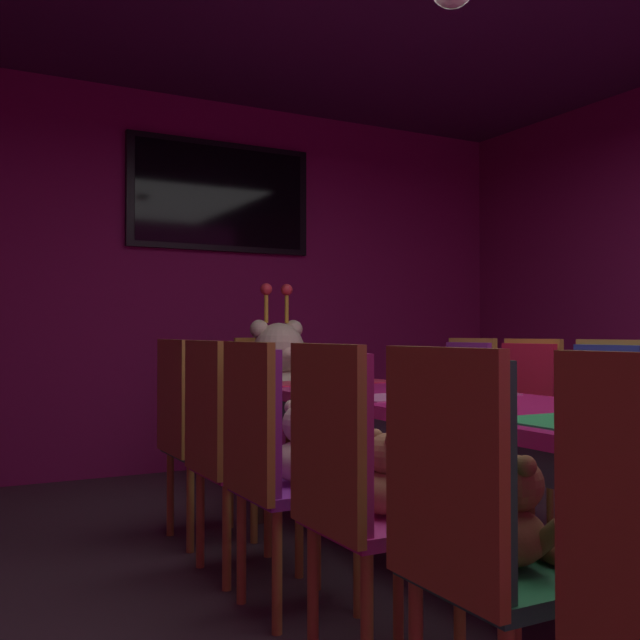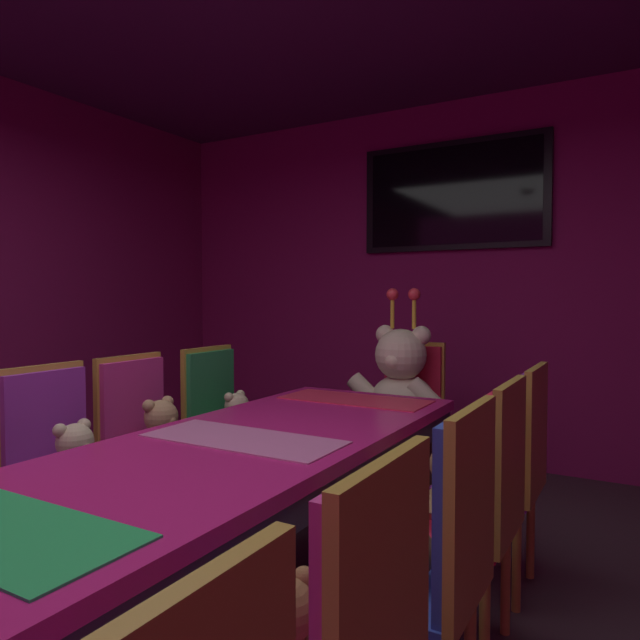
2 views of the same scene
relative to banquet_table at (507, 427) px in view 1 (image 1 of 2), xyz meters
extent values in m
plane|color=#3F2D38|center=(0.00, 0.00, -0.66)|extent=(7.90, 7.90, 0.00)
cube|color=#8C1959|center=(0.00, 3.20, 0.74)|extent=(5.20, 0.12, 2.80)
cube|color=#C61E72|center=(0.00, 0.00, 0.06)|extent=(0.90, 3.36, 0.05)
cube|color=#33333F|center=(0.00, 0.00, -0.02)|extent=(0.88, 3.29, 0.10)
cylinder|color=#4C3826|center=(0.38, 1.51, -0.31)|extent=(0.07, 0.07, 0.69)
cylinder|color=#4C3826|center=(-0.38, 1.51, -0.31)|extent=(0.07, 0.07, 0.69)
cube|color=green|center=(0.00, -0.48, 0.09)|extent=(0.77, 0.32, 0.01)
cube|color=pink|center=(0.00, 0.48, 0.09)|extent=(0.77, 0.32, 0.01)
cube|color=#E52D4C|center=(0.00, 1.43, 0.09)|extent=(0.77, 0.32, 0.01)
cube|color=#268C4C|center=(-0.73, -0.81, -0.22)|extent=(0.40, 0.40, 0.04)
cube|color=#268C4C|center=(-0.91, -0.81, 0.05)|extent=(0.05, 0.38, 0.50)
cube|color=gold|center=(-0.93, -0.81, 0.05)|extent=(0.03, 0.41, 0.55)
cylinder|color=gold|center=(-0.57, -0.65, -0.45)|extent=(0.04, 0.04, 0.42)
ellipsoid|color=brown|center=(-0.73, -0.81, -0.12)|extent=(0.17, 0.17, 0.14)
sphere|color=brown|center=(-0.71, -0.81, 0.00)|extent=(0.14, 0.14, 0.14)
sphere|color=#99663C|center=(-0.67, -0.81, -0.01)|extent=(0.05, 0.05, 0.05)
sphere|color=brown|center=(-0.73, -0.76, 0.05)|extent=(0.05, 0.05, 0.05)
sphere|color=brown|center=(-0.73, -0.86, 0.05)|extent=(0.05, 0.05, 0.05)
cylinder|color=brown|center=(-0.69, -0.73, -0.11)|extent=(0.05, 0.12, 0.11)
cylinder|color=brown|center=(-0.69, -0.90, -0.11)|extent=(0.05, 0.12, 0.11)
cylinder|color=brown|center=(-0.62, -0.77, -0.17)|extent=(0.06, 0.13, 0.06)
cylinder|color=brown|center=(-0.62, -0.86, -0.17)|extent=(0.06, 0.13, 0.06)
cube|color=#CC338C|center=(-0.72, -0.25, -0.22)|extent=(0.40, 0.40, 0.04)
cube|color=#CC338C|center=(-0.90, -0.25, 0.05)|extent=(0.05, 0.38, 0.50)
cube|color=gold|center=(-0.92, -0.25, 0.05)|extent=(0.03, 0.41, 0.55)
cylinder|color=gold|center=(-0.56, -0.09, -0.45)|extent=(0.04, 0.04, 0.42)
cylinder|color=gold|center=(-0.56, -0.41, -0.45)|extent=(0.04, 0.04, 0.42)
cylinder|color=gold|center=(-0.88, -0.09, -0.45)|extent=(0.04, 0.04, 0.42)
cylinder|color=gold|center=(-0.88, -0.41, -0.45)|extent=(0.04, 0.04, 0.42)
ellipsoid|color=#9E7247|center=(-0.72, -0.25, -0.13)|extent=(0.16, 0.16, 0.13)
sphere|color=#9E7247|center=(-0.71, -0.25, -0.01)|extent=(0.13, 0.13, 0.13)
sphere|color=tan|center=(-0.66, -0.25, -0.02)|extent=(0.05, 0.05, 0.05)
sphere|color=#9E7247|center=(-0.72, -0.21, 0.04)|extent=(0.05, 0.05, 0.05)
sphere|color=#9E7247|center=(-0.72, -0.30, 0.04)|extent=(0.05, 0.05, 0.05)
cylinder|color=#9E7247|center=(-0.69, -0.17, -0.11)|extent=(0.04, 0.11, 0.11)
cylinder|color=#9E7247|center=(-0.69, -0.33, -0.11)|extent=(0.04, 0.11, 0.11)
cylinder|color=#9E7247|center=(-0.62, -0.21, -0.17)|extent=(0.06, 0.12, 0.06)
cylinder|color=#9E7247|center=(-0.62, -0.30, -0.17)|extent=(0.06, 0.12, 0.06)
cube|color=purple|center=(-0.74, 0.29, -0.22)|extent=(0.40, 0.40, 0.04)
cube|color=purple|center=(-0.92, 0.29, 0.05)|extent=(0.05, 0.38, 0.50)
cube|color=gold|center=(-0.94, 0.29, 0.05)|extent=(0.03, 0.41, 0.55)
cylinder|color=gold|center=(-0.58, 0.45, -0.45)|extent=(0.04, 0.04, 0.42)
cylinder|color=gold|center=(-0.58, 0.13, -0.45)|extent=(0.04, 0.04, 0.42)
cylinder|color=gold|center=(-0.90, 0.45, -0.45)|extent=(0.04, 0.04, 0.42)
cylinder|color=gold|center=(-0.90, 0.13, -0.45)|extent=(0.04, 0.04, 0.42)
ellipsoid|color=beige|center=(-0.74, 0.29, -0.11)|extent=(0.19, 0.19, 0.15)
sphere|color=beige|center=(-0.72, 0.29, 0.02)|extent=(0.15, 0.15, 0.15)
sphere|color=#FDDCAD|center=(-0.67, 0.29, 0.01)|extent=(0.06, 0.06, 0.06)
sphere|color=beige|center=(-0.74, 0.35, 0.08)|extent=(0.06, 0.06, 0.06)
sphere|color=beige|center=(-0.74, 0.24, 0.08)|extent=(0.06, 0.06, 0.06)
cylinder|color=beige|center=(-0.70, 0.39, -0.10)|extent=(0.05, 0.13, 0.13)
cylinder|color=beige|center=(-0.70, 0.20, -0.10)|extent=(0.05, 0.13, 0.13)
cylinder|color=beige|center=(-0.62, 0.34, -0.16)|extent=(0.06, 0.14, 0.06)
cylinder|color=beige|center=(-0.62, 0.24, -0.16)|extent=(0.06, 0.14, 0.06)
cube|color=#CC338C|center=(-0.74, 0.77, -0.22)|extent=(0.40, 0.40, 0.04)
cube|color=#CC338C|center=(-0.92, 0.77, 0.05)|extent=(0.05, 0.38, 0.50)
cube|color=gold|center=(-0.94, 0.77, 0.05)|extent=(0.03, 0.41, 0.55)
cylinder|color=gold|center=(-0.58, 0.93, -0.45)|extent=(0.04, 0.04, 0.42)
cylinder|color=gold|center=(-0.58, 0.61, -0.45)|extent=(0.04, 0.04, 0.42)
cylinder|color=gold|center=(-0.90, 0.93, -0.45)|extent=(0.04, 0.04, 0.42)
cylinder|color=gold|center=(-0.90, 0.61, -0.45)|extent=(0.04, 0.04, 0.42)
ellipsoid|color=tan|center=(-0.74, 0.77, -0.11)|extent=(0.20, 0.20, 0.16)
sphere|color=tan|center=(-0.72, 0.77, 0.04)|extent=(0.16, 0.16, 0.16)
sphere|color=tan|center=(-0.67, 0.77, 0.03)|extent=(0.06, 0.06, 0.06)
sphere|color=tan|center=(-0.74, 0.83, 0.10)|extent=(0.06, 0.06, 0.06)
sphere|color=tan|center=(-0.74, 0.71, 0.10)|extent=(0.06, 0.06, 0.06)
cylinder|color=tan|center=(-0.70, 0.87, -0.09)|extent=(0.06, 0.14, 0.13)
cylinder|color=tan|center=(-0.70, 0.67, -0.09)|extent=(0.06, 0.14, 0.13)
cylinder|color=tan|center=(-0.61, 0.83, -0.16)|extent=(0.07, 0.15, 0.07)
cylinder|color=tan|center=(-0.61, 0.72, -0.16)|extent=(0.07, 0.15, 0.07)
cube|color=#268C4C|center=(-0.71, 1.32, -0.22)|extent=(0.40, 0.40, 0.04)
cube|color=#268C4C|center=(-0.89, 1.32, 0.05)|extent=(0.05, 0.38, 0.50)
cube|color=gold|center=(-0.91, 1.32, 0.05)|extent=(0.03, 0.41, 0.55)
cylinder|color=gold|center=(-0.55, 1.48, -0.45)|extent=(0.04, 0.04, 0.42)
cylinder|color=gold|center=(-0.55, 1.16, -0.45)|extent=(0.04, 0.04, 0.42)
cylinder|color=gold|center=(-0.87, 1.48, -0.45)|extent=(0.04, 0.04, 0.42)
cylinder|color=gold|center=(-0.87, 1.16, -0.45)|extent=(0.04, 0.04, 0.42)
ellipsoid|color=beige|center=(-0.71, 1.32, -0.12)|extent=(0.17, 0.17, 0.14)
sphere|color=beige|center=(-0.69, 1.32, 0.01)|extent=(0.14, 0.14, 0.14)
sphere|color=#FDDCAD|center=(-0.64, 1.32, 0.00)|extent=(0.05, 0.05, 0.05)
sphere|color=beige|center=(-0.71, 1.38, 0.06)|extent=(0.05, 0.05, 0.05)
sphere|color=beige|center=(-0.71, 1.27, 0.06)|extent=(0.05, 0.05, 0.05)
cylinder|color=beige|center=(-0.67, 1.41, -0.11)|extent=(0.05, 0.12, 0.12)
cylinder|color=beige|center=(-0.67, 1.24, -0.11)|extent=(0.05, 0.12, 0.12)
cylinder|color=beige|center=(-0.59, 1.37, -0.17)|extent=(0.06, 0.13, 0.06)
cylinder|color=beige|center=(-0.59, 1.28, -0.17)|extent=(0.06, 0.13, 0.06)
cylinder|color=gold|center=(0.55, -0.13, -0.45)|extent=(0.04, 0.04, 0.42)
cube|color=#2D47B2|center=(0.71, 0.29, -0.22)|extent=(0.40, 0.40, 0.04)
cube|color=#2D47B2|center=(0.89, 0.29, 0.05)|extent=(0.05, 0.38, 0.50)
cube|color=gold|center=(0.91, 0.29, 0.05)|extent=(0.03, 0.41, 0.55)
cylinder|color=gold|center=(0.87, 0.45, -0.45)|extent=(0.04, 0.04, 0.42)
cylinder|color=gold|center=(0.87, 0.13, -0.45)|extent=(0.04, 0.04, 0.42)
cylinder|color=gold|center=(0.55, 0.45, -0.45)|extent=(0.04, 0.04, 0.42)
cylinder|color=gold|center=(0.55, 0.13, -0.45)|extent=(0.04, 0.04, 0.42)
ellipsoid|color=brown|center=(0.71, 0.29, -0.11)|extent=(0.20, 0.20, 0.16)
sphere|color=brown|center=(0.69, 0.29, 0.03)|extent=(0.16, 0.16, 0.16)
sphere|color=#99663C|center=(0.64, 0.29, 0.02)|extent=(0.06, 0.06, 0.06)
sphere|color=brown|center=(0.71, 0.23, 0.09)|extent=(0.06, 0.06, 0.06)
sphere|color=brown|center=(0.71, 0.35, 0.09)|extent=(0.06, 0.06, 0.06)
cylinder|color=brown|center=(0.67, 0.19, -0.09)|extent=(0.06, 0.14, 0.13)
cylinder|color=brown|center=(0.67, 0.38, -0.09)|extent=(0.06, 0.14, 0.13)
cylinder|color=brown|center=(0.58, 0.23, -0.16)|extent=(0.07, 0.15, 0.07)
cylinder|color=brown|center=(0.58, 0.34, -0.16)|extent=(0.07, 0.15, 0.07)
cube|color=red|center=(0.71, 0.80, -0.22)|extent=(0.40, 0.40, 0.04)
cube|color=red|center=(0.89, 0.80, 0.05)|extent=(0.05, 0.38, 0.50)
cube|color=gold|center=(0.91, 0.80, 0.05)|extent=(0.03, 0.41, 0.55)
cylinder|color=gold|center=(0.87, 0.96, -0.45)|extent=(0.04, 0.04, 0.42)
cylinder|color=gold|center=(0.87, 0.64, -0.45)|extent=(0.04, 0.04, 0.42)
cylinder|color=gold|center=(0.55, 0.96, -0.45)|extent=(0.04, 0.04, 0.42)
cylinder|color=gold|center=(0.55, 0.64, -0.45)|extent=(0.04, 0.04, 0.42)
ellipsoid|color=#9E7247|center=(0.71, 0.80, -0.12)|extent=(0.18, 0.18, 0.14)
sphere|color=#9E7247|center=(0.69, 0.80, 0.01)|extent=(0.14, 0.14, 0.14)
sphere|color=tan|center=(0.65, 0.80, 0.00)|extent=(0.05, 0.05, 0.05)
sphere|color=#9E7247|center=(0.71, 0.74, 0.06)|extent=(0.05, 0.05, 0.05)
sphere|color=#9E7247|center=(0.71, 0.85, 0.06)|extent=(0.05, 0.05, 0.05)
cylinder|color=#9E7247|center=(0.67, 0.71, -0.11)|extent=(0.05, 0.12, 0.12)
cylinder|color=#9E7247|center=(0.67, 0.89, -0.11)|extent=(0.05, 0.12, 0.12)
cylinder|color=#9E7247|center=(0.59, 0.75, -0.17)|extent=(0.06, 0.13, 0.06)
cylinder|color=#9E7247|center=(0.59, 0.84, -0.17)|extent=(0.06, 0.13, 0.06)
cube|color=purple|center=(0.71, 1.30, -0.22)|extent=(0.40, 0.40, 0.04)
cube|color=purple|center=(0.89, 1.30, 0.05)|extent=(0.05, 0.38, 0.50)
cube|color=gold|center=(0.92, 1.30, 0.05)|extent=(0.03, 0.41, 0.55)
cylinder|color=gold|center=(0.87, 1.46, -0.45)|extent=(0.04, 0.04, 0.42)
cylinder|color=gold|center=(0.87, 1.14, -0.45)|extent=(0.04, 0.04, 0.42)
cylinder|color=gold|center=(0.55, 1.46, -0.45)|extent=(0.04, 0.04, 0.42)
cylinder|color=gold|center=(0.55, 1.14, -0.45)|extent=(0.04, 0.04, 0.42)
ellipsoid|color=tan|center=(0.71, 1.30, -0.11)|extent=(0.20, 0.20, 0.16)
sphere|color=tan|center=(0.70, 1.30, 0.04)|extent=(0.16, 0.16, 0.16)
sphere|color=tan|center=(0.64, 1.30, 0.02)|extent=(0.06, 0.06, 0.06)
sphere|color=tan|center=(0.71, 1.24, 0.10)|extent=(0.06, 0.06, 0.06)
sphere|color=tan|center=(0.71, 1.36, 0.10)|extent=(0.06, 0.06, 0.06)
cylinder|color=tan|center=(0.67, 1.20, -0.09)|extent=(0.06, 0.14, 0.13)
cylinder|color=tan|center=(0.67, 1.40, -0.09)|extent=(0.06, 0.14, 0.13)
cylinder|color=tan|center=(0.58, 1.25, -0.16)|extent=(0.07, 0.15, 0.07)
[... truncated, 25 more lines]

